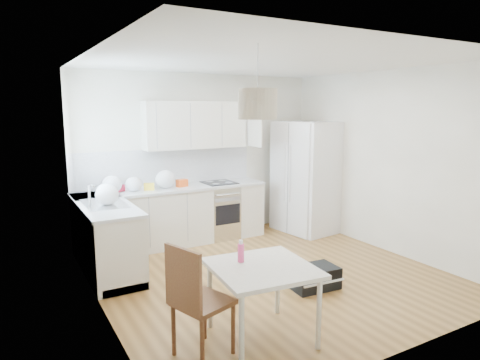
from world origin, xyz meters
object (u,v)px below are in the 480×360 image
Objects in this scene: dining_table at (262,274)px; dining_chair at (203,299)px; gym_bag at (314,277)px; refrigerator at (308,177)px.

dining_chair is at bearing -176.00° from dining_table.
dining_chair reaches higher than gym_bag.
gym_bag is at bearing 1.89° from dining_chair.
refrigerator is 3.41× the size of gym_bag.
gym_bag is at bearing 34.89° from dining_table.
gym_bag is (-1.47, -1.99, -0.83)m from refrigerator.
dining_chair reaches higher than dining_table.
dining_table reaches higher than gym_bag.
dining_table is 1.42m from gym_bag.
dining_table is at bearing -146.26° from gym_bag.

